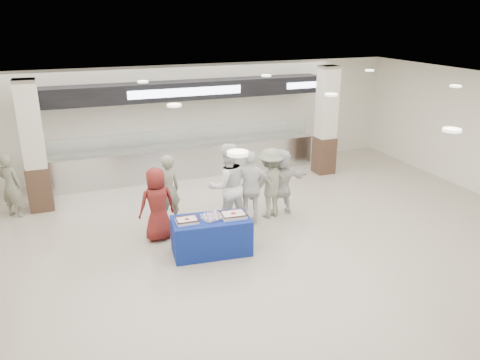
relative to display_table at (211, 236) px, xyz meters
name	(u,v)px	position (x,y,z in m)	size (l,w,h in m)	color
ground	(255,258)	(0.74, -0.54, -0.38)	(14.00, 14.00, 0.00)	#BCB3A1
serving_line	(185,138)	(0.75, 4.86, 0.78)	(8.70, 0.85, 2.80)	silver
column_left	(34,150)	(-3.26, 3.66, 1.15)	(0.55, 0.55, 3.20)	#382419
column_right	(326,123)	(4.74, 3.66, 1.15)	(0.55, 0.55, 3.20)	#382419
display_table	(211,236)	(0.00, 0.00, 0.00)	(1.55, 0.78, 0.75)	navy
sheet_cake_left	(187,220)	(-0.49, 0.02, 0.42)	(0.43, 0.34, 0.09)	white
sheet_cake_right	(233,215)	(0.45, -0.07, 0.42)	(0.51, 0.41, 0.10)	white
cupcake_tray	(213,217)	(0.04, 0.02, 0.41)	(0.48, 0.41, 0.07)	silver
civilian_maroon	(157,204)	(-0.87, 1.01, 0.43)	(0.78, 0.51, 1.60)	maroon
soldier_a	(167,190)	(-0.50, 1.66, 0.46)	(0.61, 0.40, 1.67)	slate
chef_tall	(227,186)	(0.73, 1.08, 0.60)	(0.95, 0.74, 1.96)	white
chef_short	(251,188)	(1.28, 1.03, 0.49)	(1.02, 0.42, 1.74)	white
soldier_b	(270,183)	(1.85, 1.24, 0.47)	(1.09, 0.63, 1.69)	slate
civilian_white	(281,182)	(2.18, 1.33, 0.43)	(1.50, 0.48, 1.62)	silver
soldier_bg	(11,186)	(-3.86, 3.44, 0.40)	(0.56, 0.37, 1.55)	slate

